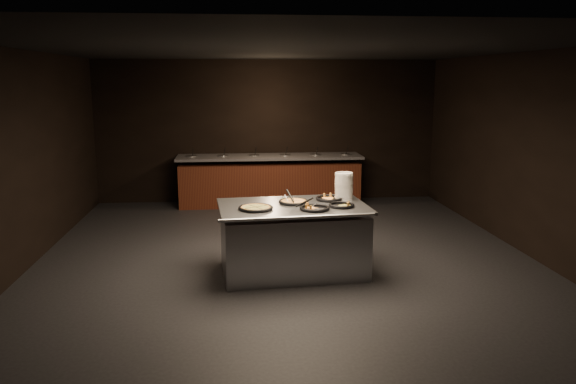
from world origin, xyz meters
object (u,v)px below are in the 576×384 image
(plate_stack, at_px, (344,186))
(pan_cheese_whole, at_px, (294,202))
(serving_counter, at_px, (293,240))
(pan_veggie_whole, at_px, (256,208))

(plate_stack, relative_size, pan_cheese_whole, 0.90)
(serving_counter, distance_m, pan_cheese_whole, 0.51)
(serving_counter, bearing_deg, pan_cheese_whole, 74.46)
(plate_stack, height_order, pan_veggie_whole, plate_stack)
(plate_stack, bearing_deg, pan_cheese_whole, -164.06)
(serving_counter, relative_size, plate_stack, 5.57)
(pan_veggie_whole, xyz_separation_m, pan_cheese_whole, (0.51, 0.31, -0.00))
(serving_counter, bearing_deg, plate_stack, 19.13)
(serving_counter, relative_size, pan_veggie_whole, 4.54)
(pan_cheese_whole, bearing_deg, plate_stack, 15.94)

